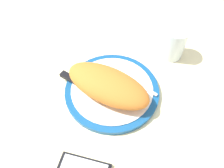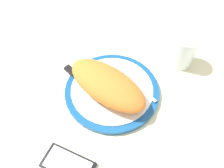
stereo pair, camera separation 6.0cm
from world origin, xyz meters
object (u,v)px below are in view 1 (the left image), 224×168
at_px(plate, 112,90).
at_px(knife, 81,84).
at_px(water_glass, 173,45).
at_px(calzone, 107,84).
at_px(fork, 126,78).

relative_size(plate, knife, 1.31).
bearing_deg(water_glass, calzone, 83.88).
bearing_deg(plate, water_glass, -96.01).
bearing_deg(fork, calzone, 84.76).
height_order(fork, knife, knife).
height_order(calzone, water_glass, water_glass).
xyz_separation_m(fork, knife, (0.08, 0.12, 0.00)).
bearing_deg(plate, knife, 39.07).
distance_m(calzone, knife, 0.09).
distance_m(plate, fork, 0.06).
bearing_deg(water_glass, knife, 72.37).
bearing_deg(plate, calzone, 82.30).
bearing_deg(fork, plate, 85.53).
xyz_separation_m(fork, water_glass, (-0.02, -0.20, 0.02)).
bearing_deg(fork, knife, 56.37).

